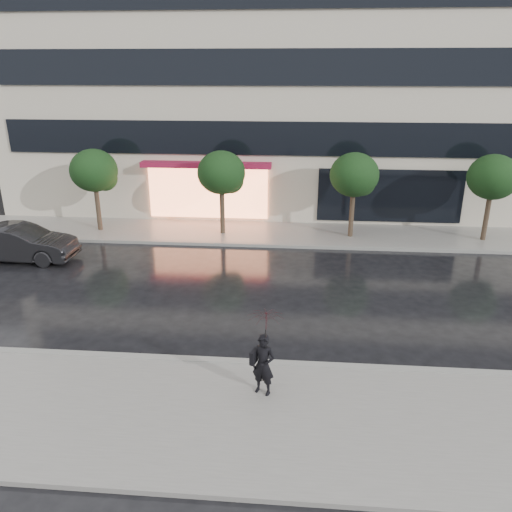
# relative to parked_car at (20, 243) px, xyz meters

# --- Properties ---
(ground) EXTENTS (120.00, 120.00, 0.00)m
(ground) POSITION_rel_parked_car_xyz_m (10.79, -6.00, -0.74)
(ground) COLOR black
(ground) RESTS_ON ground
(sidewalk_near) EXTENTS (60.00, 4.50, 0.12)m
(sidewalk_near) POSITION_rel_parked_car_xyz_m (10.79, -9.25, -0.68)
(sidewalk_near) COLOR slate
(sidewalk_near) RESTS_ON ground
(sidewalk_far) EXTENTS (60.00, 3.50, 0.12)m
(sidewalk_far) POSITION_rel_parked_car_xyz_m (10.79, 4.25, -0.68)
(sidewalk_far) COLOR slate
(sidewalk_far) RESTS_ON ground
(curb_near) EXTENTS (60.00, 0.25, 0.14)m
(curb_near) POSITION_rel_parked_car_xyz_m (10.79, -7.00, -0.67)
(curb_near) COLOR gray
(curb_near) RESTS_ON ground
(curb_far) EXTENTS (60.00, 0.25, 0.14)m
(curb_far) POSITION_rel_parked_car_xyz_m (10.79, 2.50, -0.67)
(curb_far) COLOR gray
(curb_far) RESTS_ON ground
(office_building) EXTENTS (30.00, 12.76, 18.00)m
(office_building) POSITION_rel_parked_car_xyz_m (10.79, 11.97, 8.26)
(office_building) COLOR beige
(office_building) RESTS_ON ground
(tree_far_west) EXTENTS (2.20, 2.20, 3.99)m
(tree_far_west) POSITION_rel_parked_car_xyz_m (1.85, 4.03, 2.18)
(tree_far_west) COLOR #33261C
(tree_far_west) RESTS_ON ground
(tree_mid_west) EXTENTS (2.20, 2.20, 3.99)m
(tree_mid_west) POSITION_rel_parked_car_xyz_m (7.85, 4.03, 2.18)
(tree_mid_west) COLOR #33261C
(tree_mid_west) RESTS_ON ground
(tree_mid_east) EXTENTS (2.20, 2.20, 3.99)m
(tree_mid_east) POSITION_rel_parked_car_xyz_m (13.85, 4.03, 2.18)
(tree_mid_east) COLOR #33261C
(tree_mid_east) RESTS_ON ground
(tree_far_east) EXTENTS (2.20, 2.20, 3.99)m
(tree_far_east) POSITION_rel_parked_car_xyz_m (19.85, 4.03, 2.18)
(tree_far_east) COLOR #33261C
(tree_far_east) RESTS_ON ground
(parked_car) EXTENTS (4.53, 1.61, 1.49)m
(parked_car) POSITION_rel_parked_car_xyz_m (0.00, 0.00, 0.00)
(parked_car) COLOR black
(parked_car) RESTS_ON ground
(pedestrian_with_umbrella) EXTENTS (1.12, 1.13, 2.19)m
(pedestrian_with_umbrella) POSITION_rel_parked_car_xyz_m (10.63, -8.33, 0.81)
(pedestrian_with_umbrella) COLOR black
(pedestrian_with_umbrella) RESTS_ON sidewalk_near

